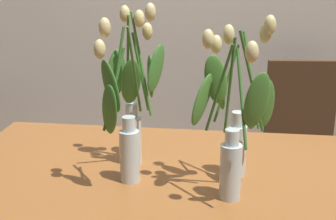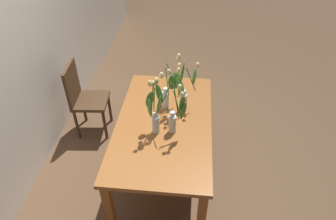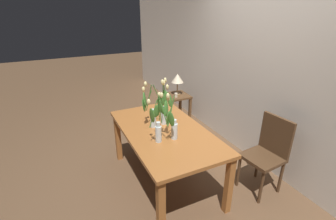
{
  "view_description": "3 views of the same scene",
  "coord_description": "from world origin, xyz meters",
  "px_view_note": "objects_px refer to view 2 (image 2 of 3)",
  "views": [
    {
      "loc": [
        0.18,
        -1.52,
        1.45
      ],
      "look_at": [
        -0.02,
        0.05,
        0.96
      ],
      "focal_mm": 50.08,
      "sensor_mm": 36.0,
      "label": 1
    },
    {
      "loc": [
        -2.13,
        -0.25,
        2.58
      ],
      "look_at": [
        -0.08,
        -0.05,
        0.95
      ],
      "focal_mm": 31.68,
      "sensor_mm": 36.0,
      "label": 2
    },
    {
      "loc": [
        2.27,
        -1.06,
        2.08
      ],
      "look_at": [
        -0.02,
        0.05,
        0.98
      ],
      "focal_mm": 25.93,
      "sensor_mm": 36.0,
      "label": 3
    }
  ],
  "objects_px": {
    "dining_table": "(164,129)",
    "dining_chair": "(83,96)",
    "tulip_vase_3": "(155,112)",
    "tulip_vase_1": "(173,115)",
    "tulip_vase_2": "(168,93)",
    "tulip_vase_0": "(183,90)"
  },
  "relations": [
    {
      "from": "dining_table",
      "to": "dining_chair",
      "type": "distance_m",
      "value": 1.21
    },
    {
      "from": "dining_table",
      "to": "tulip_vase_3",
      "type": "bearing_deg",
      "value": 155.4
    },
    {
      "from": "tulip_vase_1",
      "to": "tulip_vase_2",
      "type": "height_order",
      "value": "tulip_vase_1"
    },
    {
      "from": "dining_table",
      "to": "dining_chair",
      "type": "relative_size",
      "value": 1.72
    },
    {
      "from": "tulip_vase_2",
      "to": "dining_chair",
      "type": "distance_m",
      "value": 1.19
    },
    {
      "from": "tulip_vase_0",
      "to": "dining_chair",
      "type": "bearing_deg",
      "value": 71.0
    },
    {
      "from": "tulip_vase_0",
      "to": "tulip_vase_3",
      "type": "height_order",
      "value": "tulip_vase_3"
    },
    {
      "from": "tulip_vase_3",
      "to": "dining_chair",
      "type": "bearing_deg",
      "value": 52.11
    },
    {
      "from": "dining_table",
      "to": "tulip_vase_0",
      "type": "xyz_separation_m",
      "value": [
        0.2,
        -0.16,
        0.32
      ]
    },
    {
      "from": "tulip_vase_3",
      "to": "dining_chair",
      "type": "distance_m",
      "value": 1.31
    },
    {
      "from": "dining_table",
      "to": "dining_chair",
      "type": "xyz_separation_m",
      "value": [
        0.62,
        1.04,
        -0.12
      ]
    },
    {
      "from": "tulip_vase_1",
      "to": "tulip_vase_3",
      "type": "bearing_deg",
      "value": 87.82
    },
    {
      "from": "tulip_vase_3",
      "to": "dining_table",
      "type": "bearing_deg",
      "value": -24.6
    },
    {
      "from": "tulip_vase_0",
      "to": "tulip_vase_3",
      "type": "distance_m",
      "value": 0.41
    },
    {
      "from": "dining_chair",
      "to": "tulip_vase_0",
      "type": "bearing_deg",
      "value": -109.0
    },
    {
      "from": "dining_table",
      "to": "tulip_vase_2",
      "type": "relative_size",
      "value": 2.94
    },
    {
      "from": "tulip_vase_1",
      "to": "dining_table",
      "type": "bearing_deg",
      "value": 33.31
    },
    {
      "from": "tulip_vase_0",
      "to": "tulip_vase_3",
      "type": "xyz_separation_m",
      "value": [
        -0.34,
        0.23,
        -0.01
      ]
    },
    {
      "from": "tulip_vase_0",
      "to": "tulip_vase_1",
      "type": "bearing_deg",
      "value": 169.35
    },
    {
      "from": "dining_table",
      "to": "tulip_vase_1",
      "type": "distance_m",
      "value": 0.35
    },
    {
      "from": "tulip_vase_0",
      "to": "tulip_vase_1",
      "type": "height_order",
      "value": "tulip_vase_0"
    },
    {
      "from": "tulip_vase_2",
      "to": "tulip_vase_3",
      "type": "bearing_deg",
      "value": 167.88
    }
  ]
}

